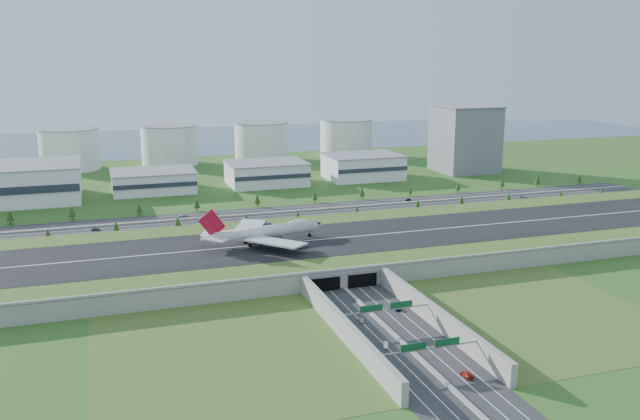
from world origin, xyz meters
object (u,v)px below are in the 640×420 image
object	(u,v)px
car_6	(523,197)
car_7	(182,215)
office_tower	(465,139)
fuel_tank_a	(70,149)
car_5	(408,200)
car_0	(361,320)
car_3	(467,374)
car_2	(398,308)
car_1	(386,345)
boeing_747	(264,232)
car_4	(95,229)

from	to	relation	value
car_6	car_7	bearing A→B (deg)	106.81
office_tower	fuel_tank_a	size ratio (longest dim) A/B	1.10
car_5	car_6	size ratio (longest dim) A/B	0.79
car_0	car_5	size ratio (longest dim) A/B	1.05
car_3	car_6	xyz separation A→B (m)	(175.05, 223.88, -0.10)
fuel_tank_a	car_2	distance (m)	411.82
car_0	car_2	distance (m)	19.73
car_0	car_5	world-z (taller)	car_0
car_2	car_1	bearing A→B (deg)	73.57
boeing_747	car_2	bearing A→B (deg)	-77.50
car_0	car_4	distance (m)	197.50
car_1	car_4	size ratio (longest dim) A/B	0.92
boeing_747	car_2	xyz separation A→B (m)	(33.89, -83.05, -12.96)
fuel_tank_a	car_0	xyz separation A→B (m)	(113.45, -397.07, -16.62)
fuel_tank_a	car_3	size ratio (longest dim) A/B	8.54
fuel_tank_a	car_3	xyz separation A→B (m)	(128.57, -448.97, -16.53)
office_tower	car_1	world-z (taller)	office_tower
car_3	car_6	bearing A→B (deg)	-128.96
car_1	car_5	distance (m)	238.86
fuel_tank_a	car_7	bearing A→B (deg)	-71.19
car_1	office_tower	bearing A→B (deg)	76.58
office_tower	fuel_tank_a	world-z (taller)	office_tower
car_2	boeing_747	bearing A→B (deg)	-52.87
car_5	car_1	bearing A→B (deg)	-45.88
fuel_tank_a	car_5	xyz separation A→B (m)	(223.15, -208.20, -16.68)
boeing_747	car_3	xyz separation A→B (m)	(30.66, -142.21, -12.83)
car_5	car_7	distance (m)	153.25
fuel_tank_a	boeing_747	distance (m)	322.03
car_4	car_6	xyz separation A→B (m)	(285.16, -1.19, -0.11)
car_6	car_7	xyz separation A→B (m)	(-233.70, 19.83, 0.03)
car_4	car_5	distance (m)	205.28
car_3	car_6	size ratio (longest dim) A/B	1.08
car_5	car_4	bearing A→B (deg)	-104.10
fuel_tank_a	car_3	distance (m)	467.31
car_4	car_7	distance (m)	54.73
car_0	office_tower	bearing A→B (deg)	69.35
fuel_tank_a	boeing_747	size ratio (longest dim) A/B	0.76
fuel_tank_a	car_7	size ratio (longest dim) A/B	9.33
car_5	car_3	bearing A→B (deg)	-39.93
car_2	car_5	distance (m)	203.28
boeing_747	car_4	xyz separation A→B (m)	(-79.45, 82.86, -12.82)
boeing_747	car_3	bearing A→B (deg)	-87.53
car_3	car_1	bearing A→B (deg)	-62.80
boeing_747	car_6	size ratio (longest dim) A/B	12.16
car_6	car_7	size ratio (longest dim) A/B	1.01
fuel_tank_a	car_1	distance (m)	435.58
car_4	car_5	world-z (taller)	car_4
car_6	car_7	distance (m)	234.54
car_0	car_3	size ratio (longest dim) A/B	0.76
office_tower	car_0	bearing A→B (deg)	-126.21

